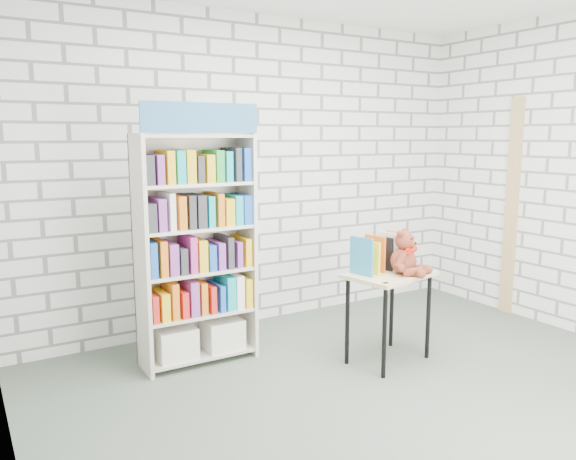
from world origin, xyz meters
TOP-DOWN VIEW (x-y plane):
  - ground at (0.00, 0.00)m, footprint 4.50×4.50m
  - room_shell at (0.00, 0.00)m, footprint 4.52×4.02m
  - bookshelf at (-0.88, 1.36)m, footprint 0.88×0.34m
  - display_table at (0.39, 0.60)m, footprint 0.73×0.58m
  - table_books at (0.36, 0.70)m, footprint 0.49×0.29m
  - teddy_bear at (0.47, 0.51)m, footprint 0.33×0.31m
  - door_trim at (2.23, 0.95)m, footprint 0.05×0.12m

SIDE VIEW (x-z plane):
  - ground at x=0.00m, z-range 0.00..0.00m
  - display_table at x=0.39m, z-range 0.25..0.96m
  - table_books at x=0.36m, z-range 0.71..0.98m
  - teddy_bear at x=0.47m, z-range 0.67..1.01m
  - bookshelf at x=-0.88m, z-range -0.09..1.88m
  - door_trim at x=2.23m, z-range 0.00..2.10m
  - room_shell at x=0.00m, z-range 0.38..3.19m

